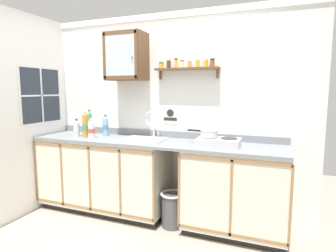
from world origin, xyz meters
TOP-DOWN VIEW (x-y plane):
  - floor at (0.00, 0.00)m, footprint 5.99×5.99m
  - back_wall at (0.00, 0.68)m, footprint 3.59×0.07m
  - side_wall_left at (-1.52, -0.27)m, footprint 0.05×3.46m
  - lower_cabinet_run at (-0.66, 0.36)m, footprint 1.64×0.61m
  - lower_cabinet_run_right at (0.95, 0.36)m, footprint 1.07×0.61m
  - countertop at (0.00, 0.36)m, footprint 2.95×0.63m
  - backsplash at (0.00, 0.65)m, footprint 2.95×0.02m
  - sink at (-0.12, 0.40)m, footprint 0.50×0.47m
  - hot_plate_stove at (0.77, 0.34)m, footprint 0.44×0.28m
  - saucepan at (0.66, 0.36)m, footprint 0.34×0.19m
  - bottle_juice_amber_0 at (-0.88, 0.30)m, footprint 0.08×0.08m
  - bottle_soda_green_1 at (-0.95, 0.47)m, footprint 0.06×0.06m
  - bottle_opaque_white_2 at (-0.76, 0.25)m, footprint 0.08×0.08m
  - bottle_water_clear_3 at (-1.01, 0.28)m, footprint 0.08×0.08m
  - bottle_water_blue_4 at (-0.70, 0.47)m, footprint 0.07×0.07m
  - wall_cabinet at (-0.40, 0.50)m, footprint 0.47×0.34m
  - spice_shelf at (0.34, 0.59)m, footprint 0.76×0.14m
  - warning_sign at (0.11, 0.65)m, footprint 0.20×0.01m
  - window at (-1.49, 0.21)m, footprint 0.03×0.65m
  - trash_bin at (0.29, 0.24)m, footprint 0.27×0.27m

SIDE VIEW (x-z plane):
  - floor at x=0.00m, z-range 0.00..0.00m
  - trash_bin at x=0.29m, z-range 0.01..0.39m
  - lower_cabinet_run_right at x=0.95m, z-range 0.00..0.91m
  - lower_cabinet_run at x=-0.66m, z-range 0.00..0.91m
  - sink at x=-0.12m, z-range 0.68..1.14m
  - countertop at x=0.00m, z-range 0.90..0.93m
  - backsplash at x=0.00m, z-range 0.93..1.01m
  - hot_plate_stove at x=0.77m, z-range 0.93..1.02m
  - bottle_water_clear_3 at x=-1.01m, z-range 0.92..1.15m
  - bottle_opaque_white_2 at x=-0.76m, z-range 0.92..1.16m
  - bottle_water_blue_4 at x=-0.70m, z-range 0.92..1.19m
  - saucepan at x=0.66m, z-range 1.02..1.10m
  - bottle_juice_amber_0 at x=-0.88m, z-range 0.92..1.25m
  - bottle_soda_green_1 at x=-0.95m, z-range 0.92..1.25m
  - warning_sign at x=0.11m, z-range 1.10..1.31m
  - side_wall_left at x=-1.52m, z-range 0.00..2.43m
  - back_wall at x=0.00m, z-range 0.01..2.44m
  - window at x=-1.49m, z-range 1.08..1.80m
  - spice_shelf at x=0.34m, z-range 1.66..1.89m
  - wall_cabinet at x=-0.40m, z-range 1.63..2.20m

